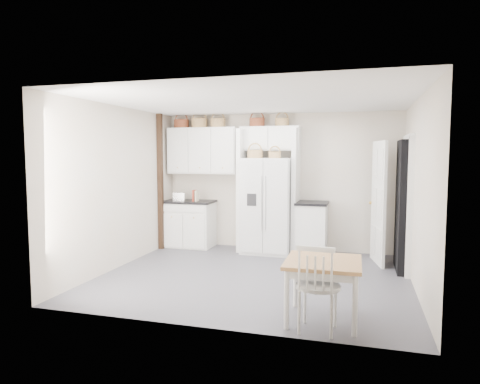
% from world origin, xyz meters
% --- Properties ---
extents(floor, '(4.50, 4.50, 0.00)m').
position_xyz_m(floor, '(0.00, 0.00, 0.00)').
color(floor, '#484651').
rests_on(floor, ground).
extents(ceiling, '(4.50, 4.50, 0.00)m').
position_xyz_m(ceiling, '(0.00, 0.00, 2.60)').
color(ceiling, white).
rests_on(ceiling, wall_back).
extents(wall_back, '(4.50, 0.00, 4.50)m').
position_xyz_m(wall_back, '(0.00, 2.00, 1.30)').
color(wall_back, beige).
rests_on(wall_back, floor).
extents(wall_left, '(0.00, 4.00, 4.00)m').
position_xyz_m(wall_left, '(-2.25, 0.00, 1.30)').
color(wall_left, beige).
rests_on(wall_left, floor).
extents(wall_right, '(0.00, 4.00, 4.00)m').
position_xyz_m(wall_right, '(2.25, 0.00, 1.30)').
color(wall_right, beige).
rests_on(wall_right, floor).
extents(refrigerator, '(0.91, 0.73, 1.76)m').
position_xyz_m(refrigerator, '(-0.15, 1.63, 0.88)').
color(refrigerator, silver).
rests_on(refrigerator, floor).
extents(base_cab_left, '(0.95, 0.60, 0.88)m').
position_xyz_m(base_cab_left, '(-1.76, 1.70, 0.44)').
color(base_cab_left, white).
rests_on(base_cab_left, floor).
extents(base_cab_right, '(0.52, 0.63, 0.92)m').
position_xyz_m(base_cab_right, '(0.67, 1.70, 0.46)').
color(base_cab_right, white).
rests_on(base_cab_right, floor).
extents(dining_table, '(0.82, 0.82, 0.67)m').
position_xyz_m(dining_table, '(1.14, -1.45, 0.34)').
color(dining_table, brown).
rests_on(dining_table, floor).
extents(windsor_chair, '(0.49, 0.45, 0.94)m').
position_xyz_m(windsor_chair, '(1.11, -1.75, 0.47)').
color(windsor_chair, white).
rests_on(windsor_chair, floor).
extents(counter_left, '(0.99, 0.64, 0.04)m').
position_xyz_m(counter_left, '(-1.76, 1.70, 0.90)').
color(counter_left, black).
rests_on(counter_left, base_cab_left).
extents(counter_right, '(0.57, 0.67, 0.04)m').
position_xyz_m(counter_right, '(0.67, 1.70, 0.94)').
color(counter_right, black).
rests_on(counter_right, base_cab_right).
extents(toaster, '(0.25, 0.16, 0.16)m').
position_xyz_m(toaster, '(-1.94, 1.66, 1.00)').
color(toaster, silver).
rests_on(toaster, counter_left).
extents(cookbook_red, '(0.03, 0.15, 0.22)m').
position_xyz_m(cookbook_red, '(-1.61, 1.62, 1.03)').
color(cookbook_red, '#9A3322').
rests_on(cookbook_red, counter_left).
extents(cookbook_cream, '(0.03, 0.14, 0.21)m').
position_xyz_m(cookbook_cream, '(-1.56, 1.62, 1.02)').
color(cookbook_cream, beige).
rests_on(cookbook_cream, counter_left).
extents(basket_upper_a, '(0.30, 0.30, 0.17)m').
position_xyz_m(basket_upper_a, '(-1.96, 1.83, 2.43)').
color(basket_upper_a, '#542915').
rests_on(basket_upper_a, upper_cabinet).
extents(basket_upper_b, '(0.31, 0.31, 0.18)m').
position_xyz_m(basket_upper_b, '(-1.57, 1.83, 2.44)').
color(basket_upper_b, brown).
rests_on(basket_upper_b, upper_cabinet).
extents(basket_upper_c, '(0.29, 0.29, 0.17)m').
position_xyz_m(basket_upper_c, '(-1.19, 1.83, 2.43)').
color(basket_upper_c, brown).
rests_on(basket_upper_c, upper_cabinet).
extents(basket_bridge_a, '(0.29, 0.29, 0.16)m').
position_xyz_m(basket_bridge_a, '(-0.41, 1.83, 2.43)').
color(basket_bridge_a, '#542915').
rests_on(basket_bridge_a, bridge_cabinet).
extents(basket_bridge_b, '(0.26, 0.26, 0.15)m').
position_xyz_m(basket_bridge_b, '(0.07, 1.83, 2.42)').
color(basket_bridge_b, brown).
rests_on(basket_bridge_b, bridge_cabinet).
extents(basket_fridge_a, '(0.28, 0.28, 0.15)m').
position_xyz_m(basket_fridge_a, '(-0.37, 1.53, 1.84)').
color(basket_fridge_a, brown).
rests_on(basket_fridge_a, refrigerator).
extents(basket_fridge_b, '(0.22, 0.22, 0.12)m').
position_xyz_m(basket_fridge_b, '(-0.00, 1.53, 1.82)').
color(basket_fridge_b, brown).
rests_on(basket_fridge_b, refrigerator).
extents(upper_cabinet, '(1.40, 0.34, 0.90)m').
position_xyz_m(upper_cabinet, '(-1.50, 1.83, 1.90)').
color(upper_cabinet, white).
rests_on(upper_cabinet, wall_back).
extents(bridge_cabinet, '(1.12, 0.34, 0.45)m').
position_xyz_m(bridge_cabinet, '(-0.15, 1.83, 2.12)').
color(bridge_cabinet, white).
rests_on(bridge_cabinet, wall_back).
extents(fridge_panel_left, '(0.08, 0.60, 2.30)m').
position_xyz_m(fridge_panel_left, '(-0.66, 1.70, 1.15)').
color(fridge_panel_left, white).
rests_on(fridge_panel_left, floor).
extents(fridge_panel_right, '(0.08, 0.60, 2.30)m').
position_xyz_m(fridge_panel_right, '(0.36, 1.70, 1.15)').
color(fridge_panel_right, white).
rests_on(fridge_panel_right, floor).
extents(trim_post, '(0.09, 0.09, 2.60)m').
position_xyz_m(trim_post, '(-2.20, 1.35, 1.30)').
color(trim_post, black).
rests_on(trim_post, floor).
extents(doorway_void, '(0.18, 0.85, 2.05)m').
position_xyz_m(doorway_void, '(2.16, 1.00, 1.02)').
color(doorway_void, black).
rests_on(doorway_void, floor).
extents(door_slab, '(0.21, 0.79, 2.05)m').
position_xyz_m(door_slab, '(1.80, 1.33, 1.02)').
color(door_slab, white).
rests_on(door_slab, floor).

